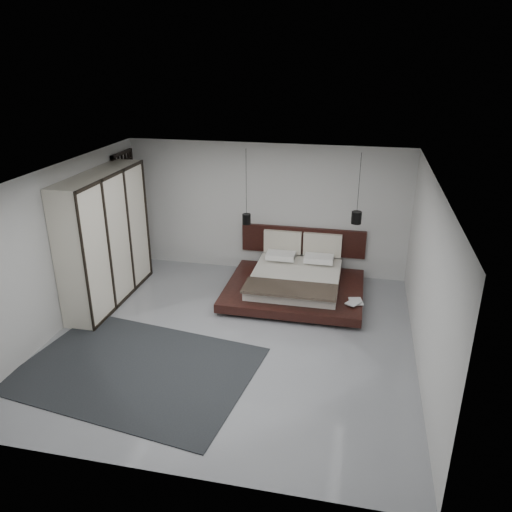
% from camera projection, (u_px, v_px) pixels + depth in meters
% --- Properties ---
extents(floor, '(6.00, 6.00, 0.00)m').
position_uv_depth(floor, '(232.00, 338.00, 8.46)').
color(floor, gray).
rests_on(floor, ground).
extents(ceiling, '(6.00, 6.00, 0.00)m').
position_uv_depth(ceiling, '(228.00, 176.00, 7.40)').
color(ceiling, white).
rests_on(ceiling, wall_back).
extents(wall_back, '(6.00, 0.00, 6.00)m').
position_uv_depth(wall_back, '(266.00, 209.00, 10.64)').
color(wall_back, beige).
rests_on(wall_back, floor).
extents(wall_front, '(6.00, 0.00, 6.00)m').
position_uv_depth(wall_front, '(157.00, 372.00, 5.21)').
color(wall_front, beige).
rests_on(wall_front, floor).
extents(wall_left, '(0.00, 6.00, 6.00)m').
position_uv_depth(wall_left, '(60.00, 248.00, 8.51)').
color(wall_left, beige).
rests_on(wall_left, floor).
extents(wall_right, '(0.00, 6.00, 6.00)m').
position_uv_depth(wall_right, '(427.00, 279.00, 7.34)').
color(wall_right, beige).
rests_on(wall_right, floor).
extents(lattice_screen, '(0.05, 0.90, 2.60)m').
position_uv_depth(lattice_screen, '(127.00, 212.00, 10.76)').
color(lattice_screen, black).
rests_on(lattice_screen, floor).
extents(bed, '(2.65, 2.34, 1.05)m').
position_uv_depth(bed, '(295.00, 281.00, 9.92)').
color(bed, black).
rests_on(bed, floor).
extents(book_lower, '(0.30, 0.36, 0.03)m').
position_uv_depth(book_lower, '(350.00, 302.00, 9.14)').
color(book_lower, '#99724C').
rests_on(book_lower, bed).
extents(book_upper, '(0.32, 0.34, 0.02)m').
position_uv_depth(book_upper, '(349.00, 301.00, 9.11)').
color(book_upper, '#99724C').
rests_on(book_upper, book_lower).
extents(pendant_left, '(0.17, 0.17, 1.53)m').
position_uv_depth(pendant_left, '(246.00, 219.00, 10.09)').
color(pendant_left, black).
rests_on(pendant_left, ceiling).
extents(pendant_right, '(0.20, 0.20, 1.37)m').
position_uv_depth(pendant_right, '(356.00, 217.00, 9.60)').
color(pendant_right, black).
rests_on(pendant_right, ceiling).
extents(wardrobe, '(0.60, 2.55, 2.50)m').
position_uv_depth(wardrobe, '(105.00, 239.00, 9.38)').
color(wardrobe, silver).
rests_on(wardrobe, floor).
extents(rug, '(3.79, 2.95, 0.01)m').
position_uv_depth(rug, '(137.00, 369.00, 7.63)').
color(rug, black).
rests_on(rug, floor).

